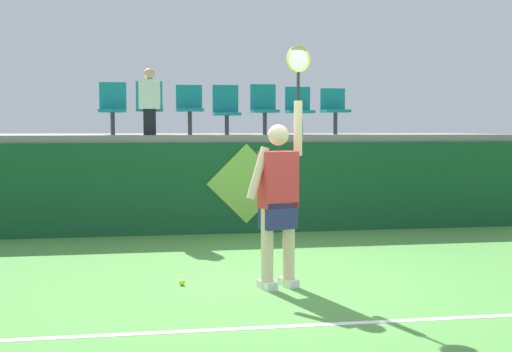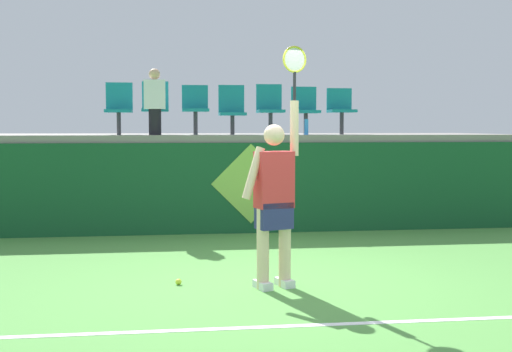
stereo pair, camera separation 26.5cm
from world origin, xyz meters
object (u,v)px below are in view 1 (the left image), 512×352
at_px(stadium_chair_2, 189,106).
at_px(stadium_chair_3, 226,108).
at_px(stadium_chair_4, 264,107).
at_px(stadium_chair_0, 113,106).
at_px(stadium_chair_6, 334,108).
at_px(tennis_player, 279,197).
at_px(stadium_chair_1, 149,105).
at_px(tennis_ball, 182,282).
at_px(water_bottle, 301,127).
at_px(stadium_chair_5, 299,108).
at_px(spectator_0, 149,101).

height_order(stadium_chair_2, stadium_chair_3, stadium_chair_3).
bearing_deg(stadium_chair_4, stadium_chair_0, 179.97).
relative_size(stadium_chair_0, stadium_chair_6, 1.08).
bearing_deg(stadium_chair_2, stadium_chair_4, 0.20).
height_order(stadium_chair_0, stadium_chair_4, stadium_chair_0).
distance_m(tennis_player, stadium_chair_3, 4.53).
xyz_separation_m(stadium_chair_1, stadium_chair_3, (1.29, 0.00, -0.05)).
xyz_separation_m(tennis_ball, stadium_chair_4, (1.63, 4.16, 2.01)).
distance_m(tennis_ball, water_bottle, 4.54).
bearing_deg(stadium_chair_5, tennis_player, -105.63).
relative_size(stadium_chair_0, stadium_chair_1, 0.97).
relative_size(stadium_chair_4, spectator_0, 0.81).
relative_size(stadium_chair_4, stadium_chair_6, 1.07).
xyz_separation_m(stadium_chair_0, stadium_chair_6, (3.77, -0.01, -0.02)).
height_order(tennis_ball, stadium_chair_2, stadium_chair_2).
bearing_deg(water_bottle, stadium_chair_4, 135.42).
bearing_deg(stadium_chair_6, stadium_chair_0, 179.87).
bearing_deg(stadium_chair_0, tennis_ball, -77.80).
relative_size(stadium_chair_1, stadium_chair_3, 1.06).
bearing_deg(stadium_chair_0, spectator_0, -35.68).
relative_size(stadium_chair_0, spectator_0, 0.82).
xyz_separation_m(tennis_ball, stadium_chair_3, (0.98, 4.16, 1.97)).
bearing_deg(tennis_ball, water_bottle, 59.37).
bearing_deg(tennis_player, spectator_0, 108.19).
bearing_deg(stadium_chair_4, stadium_chair_2, -179.80).
xyz_separation_m(stadium_chair_2, spectator_0, (-0.66, -0.42, 0.07)).
xyz_separation_m(tennis_player, stadium_chair_0, (-1.90, 4.41, 1.08)).
height_order(water_bottle, stadium_chair_0, stadium_chair_0).
bearing_deg(stadium_chair_0, water_bottle, -9.67).
distance_m(stadium_chair_0, spectator_0, 0.74).
xyz_separation_m(stadium_chair_2, stadium_chair_5, (1.88, 0.00, -0.02)).
xyz_separation_m(stadium_chair_1, stadium_chair_4, (1.93, -0.00, -0.02)).
distance_m(stadium_chair_2, stadium_chair_5, 1.88).
xyz_separation_m(stadium_chair_3, stadium_chair_5, (1.25, -0.01, 0.02)).
height_order(stadium_chair_0, stadium_chair_3, stadium_chair_0).
height_order(stadium_chair_1, stadium_chair_4, stadium_chair_1).
bearing_deg(stadium_chair_0, stadium_chair_4, -0.03).
relative_size(tennis_ball, stadium_chair_2, 0.08).
bearing_deg(water_bottle, stadium_chair_6, 35.74).
xyz_separation_m(water_bottle, stadium_chair_1, (-2.46, 0.52, 0.36)).
relative_size(tennis_ball, stadium_chair_4, 0.08).
bearing_deg(spectator_0, water_bottle, -2.17).
xyz_separation_m(stadium_chair_3, stadium_chair_6, (1.88, -0.01, 0.02)).
xyz_separation_m(stadium_chair_0, stadium_chair_5, (3.14, -0.00, -0.02)).
bearing_deg(water_bottle, stadium_chair_2, 164.00).
distance_m(stadium_chair_1, stadium_chair_5, 2.54).
distance_m(stadium_chair_6, spectator_0, 3.20).
distance_m(tennis_ball, spectator_0, 4.28).
distance_m(stadium_chair_4, stadium_chair_5, 0.61).
xyz_separation_m(tennis_player, tennis_ball, (-1.00, 0.25, -0.93)).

